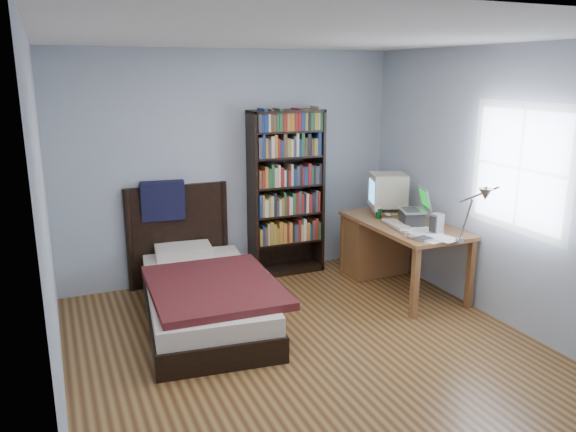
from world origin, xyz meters
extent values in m
plane|color=#512F17|center=(0.00, 0.00, 0.00)|extent=(4.20, 4.20, 0.00)
plane|color=white|center=(0.00, 0.00, 2.50)|extent=(4.20, 4.20, 0.00)
cube|color=#A2AFBE|center=(0.00, 2.10, 1.25)|extent=(3.80, 0.04, 2.50)
cube|color=#A2AFBE|center=(0.00, -2.10, 1.25)|extent=(3.80, 0.04, 2.50)
cube|color=#A2AFBE|center=(-1.90, 0.00, 1.25)|extent=(0.04, 4.20, 2.50)
cube|color=#A2AFBE|center=(1.90, 0.00, 1.25)|extent=(0.04, 4.20, 2.50)
cube|color=white|center=(1.89, -0.15, 1.45)|extent=(0.01, 1.14, 1.14)
cube|color=white|center=(1.88, -0.15, 1.45)|extent=(0.01, 1.00, 1.00)
cube|color=brown|center=(1.50, 0.97, 0.71)|extent=(0.75, 1.48, 0.04)
cube|color=brown|center=(1.18, 0.28, 0.34)|extent=(0.06, 0.06, 0.69)
cube|color=brown|center=(1.83, 0.28, 0.34)|extent=(0.06, 0.06, 0.69)
cube|color=brown|center=(1.18, 1.66, 0.34)|extent=(0.06, 0.06, 0.69)
cube|color=brown|center=(1.83, 1.66, 0.34)|extent=(0.06, 0.06, 0.69)
cube|color=brown|center=(1.50, 1.49, 0.34)|extent=(0.69, 0.40, 0.68)
cube|color=beige|center=(1.54, 1.39, 0.74)|extent=(0.30, 0.28, 0.03)
cylinder|color=beige|center=(1.54, 1.39, 0.79)|extent=(0.09, 0.09, 0.06)
cube|color=beige|center=(1.57, 1.39, 1.00)|extent=(0.48, 0.47, 0.36)
cube|color=beige|center=(1.38, 1.39, 1.00)|extent=(0.15, 0.37, 0.38)
cube|color=#42A6F0|center=(1.37, 1.39, 1.00)|extent=(0.10, 0.27, 0.25)
cube|color=#2D2D30|center=(1.54, 0.88, 0.80)|extent=(0.27, 0.30, 0.14)
cube|color=silver|center=(1.54, 0.88, 0.88)|extent=(0.32, 0.37, 0.02)
cube|color=#2D2D30|center=(1.52, 0.88, 0.89)|extent=(0.22, 0.28, 0.00)
cube|color=silver|center=(1.69, 0.88, 1.00)|extent=(0.17, 0.31, 0.22)
cube|color=#0CBF26|center=(1.68, 0.88, 1.00)|extent=(0.13, 0.25, 0.17)
cube|color=#99999E|center=(1.59, 0.19, 0.75)|extent=(0.06, 0.05, 0.04)
cylinder|color=#99999E|center=(1.59, 0.13, 0.96)|extent=(0.02, 0.14, 0.39)
cylinder|color=#99999E|center=(1.51, -0.09, 1.24)|extent=(0.16, 0.32, 0.19)
cone|color=#99999E|center=(1.44, -0.24, 1.28)|extent=(0.12, 0.12, 0.10)
cube|color=beige|center=(1.37, 0.88, 0.74)|extent=(0.21, 0.43, 0.04)
cube|color=gray|center=(1.57, 0.52, 0.83)|extent=(0.11, 0.11, 0.19)
cylinder|color=#073918|center=(1.36, 1.23, 0.78)|extent=(0.06, 0.06, 0.11)
ellipsoid|color=silver|center=(1.50, 1.28, 0.75)|extent=(0.07, 0.12, 0.04)
cube|color=silver|center=(1.28, 0.65, 0.74)|extent=(0.07, 0.10, 0.02)
cube|color=gray|center=(1.25, 0.47, 0.74)|extent=(0.06, 0.09, 0.02)
cube|color=gray|center=(1.31, 0.36, 0.74)|extent=(0.14, 0.14, 0.03)
cube|color=black|center=(0.18, 1.94, 0.93)|extent=(0.03, 0.30, 1.86)
cube|color=black|center=(0.99, 1.94, 0.93)|extent=(0.03, 0.30, 1.86)
cube|color=black|center=(0.58, 1.94, 1.85)|extent=(0.84, 0.30, 0.03)
cube|color=black|center=(0.58, 1.94, 0.03)|extent=(0.84, 0.30, 0.06)
cube|color=black|center=(0.58, 2.08, 0.93)|extent=(0.84, 0.02, 1.86)
cube|color=olive|center=(0.58, 1.92, 0.96)|extent=(0.76, 0.22, 1.66)
cube|color=black|center=(-0.64, 1.05, 0.11)|extent=(1.27, 2.18, 0.22)
cube|color=beige|center=(-0.64, 1.05, 0.30)|extent=(1.22, 2.12, 0.16)
cube|color=maroon|center=(-0.61, 0.79, 0.41)|extent=(1.16, 1.40, 0.07)
cube|color=beige|center=(-0.64, 1.84, 0.43)|extent=(0.61, 0.43, 0.12)
cube|color=black|center=(-0.64, 2.06, 0.55)|extent=(1.10, 0.05, 1.10)
cylinder|color=black|center=(-1.16, 2.04, 0.55)|extent=(0.06, 0.06, 1.10)
cylinder|color=black|center=(-0.12, 2.04, 0.55)|extent=(0.06, 0.06, 1.10)
cube|color=black|center=(-0.79, 2.03, 0.95)|extent=(0.46, 0.20, 0.43)
camera|label=1|loc=(-1.85, -3.75, 2.25)|focal=35.00mm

